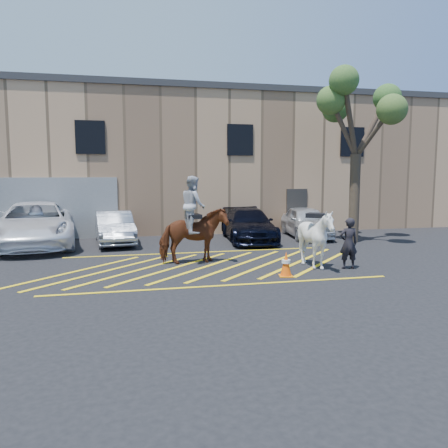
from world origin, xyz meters
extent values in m
plane|color=black|center=(0.00, 0.00, 0.00)|extent=(90.00, 90.00, 0.00)
imported|color=white|center=(-6.14, 5.10, 0.90)|extent=(3.70, 6.80, 1.81)
imported|color=#8E929B|center=(-3.01, 5.10, 0.69)|extent=(1.89, 4.30, 1.37)
imported|color=black|center=(2.78, 4.66, 0.71)|extent=(2.42, 5.06, 1.42)
imported|color=silver|center=(5.72, 5.10, 0.72)|extent=(2.21, 4.42, 1.45)
imported|color=black|center=(4.24, -1.61, 0.80)|extent=(0.62, 0.44, 1.61)
cube|color=tan|center=(0.00, 12.00, 3.50)|extent=(32.00, 10.00, 7.00)
cube|color=#2D2D30|center=(0.00, 12.00, 7.15)|extent=(32.20, 10.20, 0.30)
cube|color=black|center=(-4.00, 6.96, 4.60)|extent=(1.30, 0.08, 1.50)
cube|color=black|center=(3.00, 6.96, 4.60)|extent=(1.30, 0.08, 1.50)
cube|color=black|center=(9.00, 6.96, 4.60)|extent=(1.30, 0.08, 1.50)
cube|color=#38332D|center=(6.00, 6.96, 1.10)|extent=(1.10, 0.08, 2.20)
cube|color=yellow|center=(-4.20, -0.30, 0.01)|extent=(4.20, 4.20, 0.01)
cube|color=yellow|center=(-3.15, -0.30, 0.01)|extent=(4.20, 4.20, 0.01)
cube|color=yellow|center=(-2.10, -0.30, 0.01)|extent=(4.20, 4.20, 0.01)
cube|color=yellow|center=(-1.05, -0.30, 0.01)|extent=(4.20, 4.20, 0.01)
cube|color=yellow|center=(0.00, -0.30, 0.01)|extent=(4.20, 4.20, 0.01)
cube|color=yellow|center=(1.05, -0.30, 0.01)|extent=(4.20, 4.20, 0.01)
cube|color=yellow|center=(2.10, -0.30, 0.01)|extent=(4.20, 4.20, 0.01)
cube|color=yellow|center=(3.15, -0.30, 0.01)|extent=(4.20, 4.20, 0.01)
cube|color=yellow|center=(4.20, -0.30, 0.01)|extent=(4.20, 4.20, 0.01)
cube|color=yellow|center=(0.00, 2.20, 0.01)|extent=(9.50, 0.12, 0.01)
cube|color=yellow|center=(0.00, -2.80, 0.01)|extent=(9.50, 0.12, 0.01)
imported|color=brown|center=(-0.36, 0.25, 0.93)|extent=(2.29, 1.22, 1.86)
imported|color=#A7A8B2|center=(-0.36, 0.25, 1.96)|extent=(0.81, 0.99, 1.89)
cube|color=black|center=(-0.36, 0.25, 1.58)|extent=(0.51, 0.60, 0.14)
imported|color=white|center=(3.29, -1.28, 0.94)|extent=(2.25, 2.28, 1.88)
cube|color=black|center=(3.29, -1.28, 1.67)|extent=(0.72, 0.71, 0.14)
cube|color=orange|center=(1.97, -2.16, 0.01)|extent=(0.45, 0.45, 0.03)
cone|color=#FA570A|center=(1.97, -2.16, 0.38)|extent=(0.32, 0.32, 0.70)
cylinder|color=silver|center=(1.97, -2.16, 0.44)|extent=(0.25, 0.25, 0.10)
cylinder|color=#443A29|center=(7.13, 3.24, 1.90)|extent=(0.44, 0.44, 3.80)
cylinder|color=#4C392E|center=(7.91, 3.38, 4.97)|extent=(1.76, 0.51, 2.68)
cylinder|color=#4A382D|center=(7.05, 4.10, 4.80)|extent=(0.33, 1.88, 2.34)
cylinder|color=#4D3D2E|center=(6.52, 3.24, 4.85)|extent=(1.40, 0.20, 2.39)
cylinder|color=#483B2C|center=(7.47, 2.52, 4.59)|extent=(0.78, 1.62, 1.96)
cylinder|color=#4C3B2E|center=(6.66, 2.97, 5.20)|extent=(1.16, 0.77, 3.11)
sphere|color=#436C2E|center=(8.70, 3.52, 6.24)|extent=(1.20, 1.20, 1.20)
sphere|color=#406129|center=(6.98, 4.96, 5.91)|extent=(1.20, 1.20, 1.20)
sphere|color=#526B2E|center=(5.91, 3.24, 6.00)|extent=(1.20, 1.20, 1.20)
sphere|color=#4D692D|center=(7.81, 1.79, 5.48)|extent=(1.20, 1.20, 1.20)
sphere|color=#4E6E2F|center=(6.18, 2.70, 6.71)|extent=(1.20, 1.20, 1.20)
camera|label=1|loc=(-2.52, -13.88, 2.97)|focal=35.00mm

